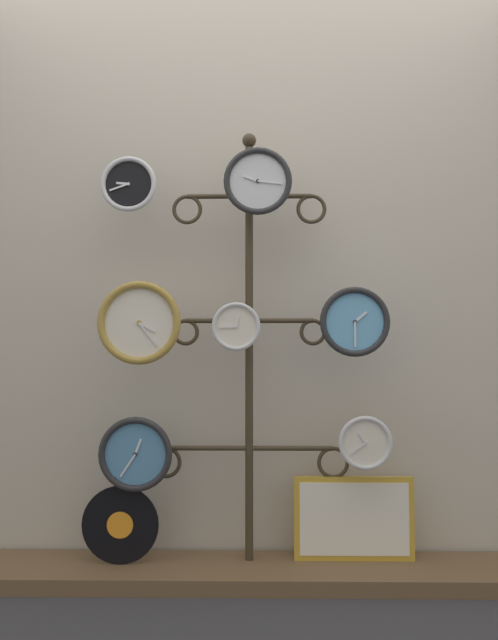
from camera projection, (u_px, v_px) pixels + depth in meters
The scene contains 13 objects.
ground_plane at pixel (247, 618), 2.07m from camera, with size 12.00×12.00×0.00m, color #333338.
shop_wall at pixel (250, 235), 2.72m from camera, with size 4.40×0.04×2.80m.
low_shelf at pixel (249, 573), 2.42m from camera, with size 2.20×0.36×0.06m.
display_stand at pixel (249, 424), 2.52m from camera, with size 0.81×0.35×1.80m.
clock_top_left at pixel (129, 184), 2.50m from camera, with size 0.23×0.04×0.23m.
clock_top_center at pixel (258, 181), 2.47m from camera, with size 0.27×0.04×0.27m.
clock_middle_left at pixel (139, 323), 2.43m from camera, with size 0.33×0.04×0.33m.
clock_middle_center at pixel (236, 327), 2.44m from camera, with size 0.19×0.04×0.19m.
clock_middle_right at pixel (355, 322), 2.43m from camera, with size 0.27×0.04×0.27m.
clock_bottom_left at pixel (136, 454), 2.43m from camera, with size 0.29×0.04×0.29m.
clock_bottom_right at pixel (365, 443), 2.41m from camera, with size 0.21×0.04×0.21m.
vinyl_record at pixel (120, 525), 2.44m from camera, with size 0.30×0.01×0.30m.
picture_frame at pixel (354, 519), 2.48m from camera, with size 0.48×0.02×0.33m.
Camera 1 is at (0.04, -2.13, 0.87)m, focal length 35.00 mm.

